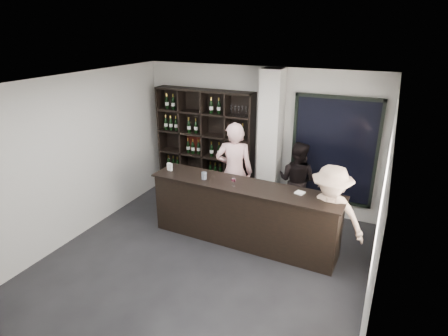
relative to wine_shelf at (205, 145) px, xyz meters
The scene contains 12 objects.
floor 3.06m from the wine_shelf, 65.85° to the right, with size 5.00×5.50×0.01m, color black.
wine_shelf is the anchor object (origin of this frame).
structural_column 1.52m from the wine_shelf, ahead, with size 0.40×0.40×2.90m, color silver.
glass_panel 2.71m from the wine_shelf, ahead, with size 1.60×0.08×2.10m.
tasting_counter 2.19m from the wine_shelf, 44.32° to the right, with size 3.37×0.70×1.11m.
taster_pink 1.25m from the wine_shelf, 35.56° to the right, with size 0.72×0.47×1.97m, color beige.
taster_black 2.15m from the wine_shelf, ahead, with size 0.77×0.60×1.58m, color black.
customer 3.33m from the wine_shelf, 27.18° to the right, with size 1.10×0.63×1.70m, color tan.
wine_glass 2.09m from the wine_shelf, 49.49° to the right, with size 0.08×0.08×0.18m, color white, non-canonical shape.
spit_cup 1.70m from the wine_shelf, 63.18° to the right, with size 0.09×0.09×0.13m, color #B1BFD6.
napkin_stack 2.83m from the wine_shelf, 30.04° to the right, with size 0.13×0.13×0.02m, color white.
card_stand 1.41m from the wine_shelf, 90.20° to the right, with size 0.09×0.05×0.14m, color white.
Camera 1 is at (2.45, -4.33, 3.65)m, focal length 30.00 mm.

